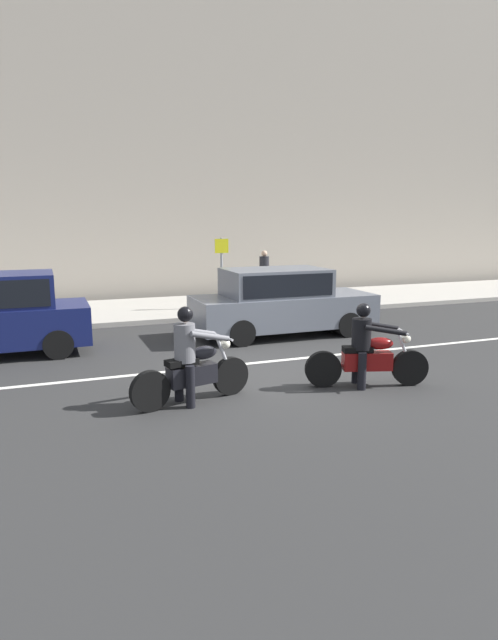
% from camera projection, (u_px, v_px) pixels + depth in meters
% --- Properties ---
extents(ground_plane, '(80.00, 80.00, 0.00)m').
position_uv_depth(ground_plane, '(288.00, 373.00, 10.59)').
color(ground_plane, '#2A2A2A').
extents(sidewalk_slab, '(40.00, 4.40, 0.14)m').
position_uv_depth(sidewalk_slab, '(186.00, 307.00, 17.92)').
color(sidewalk_slab, '#A8A399').
rests_on(sidewalk_slab, ground_plane).
extents(building_facade, '(40.00, 1.40, 13.22)m').
position_uv_depth(building_facade, '(159.00, 117.00, 19.83)').
color(building_facade, '#A89E8E').
rests_on(building_facade, ground_plane).
extents(lane_marking_stripe, '(18.00, 0.14, 0.01)m').
position_uv_depth(lane_marking_stripe, '(308.00, 357.00, 11.72)').
color(lane_marking_stripe, silver).
rests_on(lane_marking_stripe, ground_plane).
extents(motorcycle_with_rider_black_leather, '(2.16, 0.91, 1.51)m').
position_uv_depth(motorcycle_with_rider_black_leather, '(367.00, 352.00, 9.64)').
color(motorcycle_with_rider_black_leather, black).
rests_on(motorcycle_with_rider_black_leather, ground_plane).
extents(motorcycle_with_rider_gray, '(2.10, 0.79, 1.60)m').
position_uv_depth(motorcycle_with_rider_gray, '(191.00, 364.00, 8.75)').
color(motorcycle_with_rider_gray, black).
rests_on(motorcycle_with_rider_gray, ground_plane).
extents(parked_sedan_slate_gray, '(4.63, 1.82, 1.72)m').
position_uv_depth(parked_sedan_slate_gray, '(280.00, 301.00, 13.81)').
color(parked_sedan_slate_gray, slate).
rests_on(parked_sedan_slate_gray, ground_plane).
extents(street_sign_post, '(0.44, 0.08, 2.23)m').
position_uv_depth(street_sign_post, '(222.00, 266.00, 17.05)').
color(street_sign_post, gray).
rests_on(street_sign_post, sidewalk_slab).
extents(pedestrian_bystander, '(0.34, 0.34, 1.71)m').
position_uv_depth(pedestrian_bystander, '(264.00, 271.00, 19.14)').
color(pedestrian_bystander, black).
rests_on(pedestrian_bystander, sidewalk_slab).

